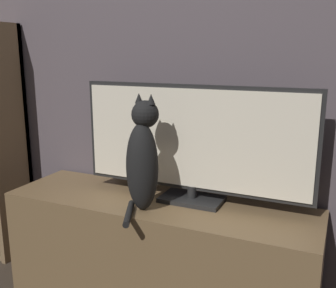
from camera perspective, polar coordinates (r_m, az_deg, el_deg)
wall_back at (r=2.01m, az=1.80°, el=14.86°), size 4.80×0.05×2.60m
tv_stand at (r=2.01m, az=-1.46°, el=-15.58°), size 1.50×0.44×0.55m
tv at (r=1.82m, az=3.64°, el=0.29°), size 1.12×0.18×0.55m
cat at (r=1.73m, az=-3.65°, el=-2.17°), size 0.17×0.31×0.52m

